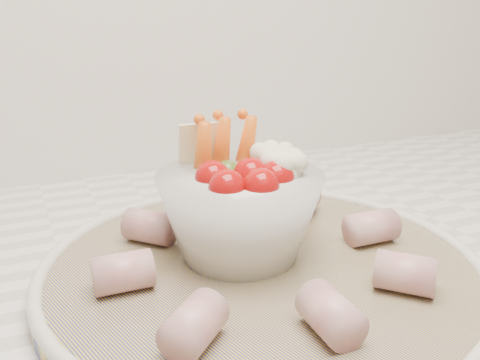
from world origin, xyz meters
name	(u,v)px	position (x,y,z in m)	size (l,w,h in m)	color
serving_platter	(262,267)	(-0.01, 1.40, 0.93)	(0.48, 0.48, 0.02)	navy
veggie_bowl	(241,208)	(-0.02, 1.42, 0.98)	(0.15, 0.15, 0.12)	silver
cured_meat_rolls	(261,247)	(-0.01, 1.40, 0.95)	(0.28, 0.29, 0.03)	#B0505C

